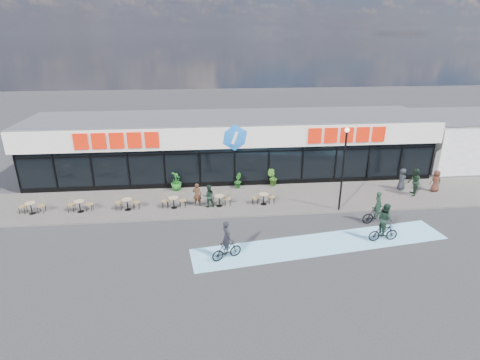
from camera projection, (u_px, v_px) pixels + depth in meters
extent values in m
plane|color=#28282B|center=(245.00, 234.00, 21.08)|extent=(120.00, 120.00, 0.00)
cube|color=#58524E|center=(238.00, 200.00, 25.24)|extent=(44.00, 5.00, 0.10)
cube|color=#7DC8EC|center=(322.00, 244.00, 20.04)|extent=(14.17, 4.13, 0.01)
cube|color=black|center=(232.00, 155.00, 29.81)|extent=(30.00, 6.00, 3.00)
cube|color=silver|center=(231.00, 128.00, 28.85)|extent=(30.60, 6.30, 1.50)
cube|color=#47474C|center=(231.00, 117.00, 28.69)|extent=(30.60, 6.30, 0.10)
cube|color=navy|center=(235.00, 147.00, 26.42)|extent=(30.60, 0.08, 0.18)
cube|color=black|center=(235.00, 152.00, 26.58)|extent=(30.00, 0.06, 0.08)
cube|color=black|center=(235.00, 184.00, 27.48)|extent=(30.00, 0.10, 0.40)
cube|color=red|center=(117.00, 140.00, 25.20)|extent=(5.63, 0.18, 1.10)
cube|color=red|center=(347.00, 135.00, 26.62)|extent=(5.63, 0.18, 1.10)
ellipsoid|color=blue|center=(235.00, 138.00, 25.91)|extent=(1.90, 0.24, 1.90)
cylinder|color=black|center=(17.00, 174.00, 25.67)|extent=(0.10, 0.10, 3.00)
cylinder|color=black|center=(55.00, 173.00, 25.89)|extent=(0.10, 0.10, 3.00)
cylinder|color=black|center=(92.00, 172.00, 26.11)|extent=(0.10, 0.10, 3.00)
cylinder|color=black|center=(129.00, 171.00, 26.33)|extent=(0.10, 0.10, 3.00)
cylinder|color=black|center=(165.00, 170.00, 26.55)|extent=(0.10, 0.10, 3.00)
cylinder|color=black|center=(200.00, 169.00, 26.78)|extent=(0.10, 0.10, 3.00)
cylinder|color=black|center=(235.00, 168.00, 27.00)|extent=(0.10, 0.10, 3.00)
cylinder|color=black|center=(269.00, 166.00, 27.22)|extent=(0.10, 0.10, 3.00)
cylinder|color=black|center=(302.00, 165.00, 27.44)|extent=(0.10, 0.10, 3.00)
cylinder|color=black|center=(336.00, 164.00, 27.66)|extent=(0.10, 0.10, 3.00)
cylinder|color=black|center=(368.00, 163.00, 27.88)|extent=(0.10, 0.10, 3.00)
cylinder|color=black|center=(400.00, 162.00, 28.10)|extent=(0.10, 0.10, 3.00)
cylinder|color=black|center=(432.00, 161.00, 28.33)|extent=(0.10, 0.10, 3.00)
cube|color=white|center=(466.00, 139.00, 32.37)|extent=(9.00, 7.00, 4.00)
cube|color=#47474C|center=(472.00, 116.00, 31.62)|extent=(9.20, 7.20, 0.12)
cylinder|color=black|center=(343.00, 172.00, 22.81)|extent=(0.12, 0.12, 5.06)
sphere|color=#FFF2CC|center=(347.00, 130.00, 21.85)|extent=(0.28, 0.28, 0.28)
cylinder|color=tan|center=(30.00, 203.00, 22.93)|extent=(0.60, 0.60, 0.04)
cylinder|color=black|center=(31.00, 208.00, 23.06)|extent=(0.06, 0.06, 0.70)
cylinder|color=black|center=(32.00, 214.00, 23.19)|extent=(0.40, 0.40, 0.02)
cylinder|color=tan|center=(79.00, 201.00, 23.19)|extent=(0.60, 0.60, 0.04)
cylinder|color=black|center=(80.00, 206.00, 23.31)|extent=(0.06, 0.06, 0.70)
cylinder|color=black|center=(81.00, 212.00, 23.44)|extent=(0.40, 0.40, 0.02)
cylinder|color=tan|center=(127.00, 199.00, 23.44)|extent=(0.60, 0.60, 0.04)
cylinder|color=black|center=(127.00, 204.00, 23.57)|extent=(0.06, 0.06, 0.70)
cylinder|color=black|center=(128.00, 210.00, 23.70)|extent=(0.40, 0.40, 0.02)
cylinder|color=tan|center=(173.00, 198.00, 23.70)|extent=(0.60, 0.60, 0.04)
cylinder|color=black|center=(174.00, 203.00, 23.83)|extent=(0.06, 0.06, 0.70)
cylinder|color=black|center=(174.00, 208.00, 23.96)|extent=(0.40, 0.40, 0.02)
cylinder|color=tan|center=(219.00, 196.00, 23.96)|extent=(0.60, 0.60, 0.04)
cylinder|color=black|center=(219.00, 201.00, 24.08)|extent=(0.06, 0.06, 0.70)
cylinder|color=black|center=(219.00, 206.00, 24.22)|extent=(0.40, 0.40, 0.02)
cylinder|color=tan|center=(264.00, 194.00, 24.21)|extent=(0.60, 0.60, 0.04)
cylinder|color=black|center=(264.00, 199.00, 24.34)|extent=(0.06, 0.06, 0.70)
cylinder|color=black|center=(264.00, 204.00, 24.47)|extent=(0.40, 0.40, 0.02)
imported|color=#1B5F1B|center=(176.00, 181.00, 26.49)|extent=(0.87, 0.87, 1.34)
imported|color=#1A5217|center=(238.00, 181.00, 26.93)|extent=(0.54, 0.65, 1.09)
imported|color=#2A5117|center=(272.00, 178.00, 27.26)|extent=(0.83, 0.75, 1.26)
imported|color=#402517|center=(197.00, 195.00, 24.01)|extent=(0.61, 0.44, 1.56)
imported|color=black|center=(209.00, 196.00, 23.86)|extent=(0.79, 0.64, 1.51)
imported|color=black|center=(414.00, 182.00, 25.51)|extent=(1.03, 1.15, 1.93)
imported|color=black|center=(402.00, 179.00, 26.52)|extent=(0.76, 0.91, 1.59)
imported|color=#442218|center=(436.00, 181.00, 26.22)|extent=(0.77, 0.52, 1.55)
imported|color=black|center=(383.00, 233.00, 20.19)|extent=(1.66, 0.53, 0.99)
imported|color=#1B3124|center=(385.00, 219.00, 19.88)|extent=(0.70, 0.88, 1.76)
imported|color=black|center=(377.00, 215.00, 22.06)|extent=(1.80, 0.63, 1.06)
imported|color=black|center=(378.00, 204.00, 21.80)|extent=(0.42, 0.60, 1.57)
imported|color=black|center=(227.00, 250.00, 18.55)|extent=(1.66, 1.06, 0.97)
imported|color=black|center=(227.00, 237.00, 18.26)|extent=(0.60, 0.70, 1.64)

